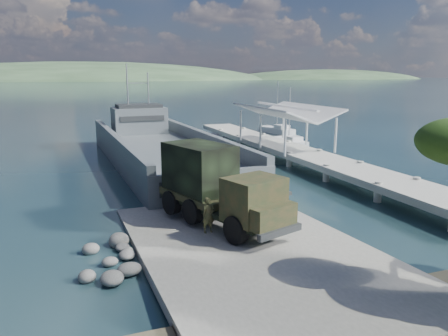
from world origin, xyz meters
TOP-DOWN VIEW (x-y plane):
  - ground at (0.00, 0.00)m, footprint 1400.00×1400.00m
  - boat_ramp at (0.00, -1.00)m, footprint 10.00×18.00m
  - shoreline_rocks at (-6.20, 0.50)m, footprint 3.20×5.60m
  - distant_headlands at (50.00, 560.00)m, footprint 1000.00×240.00m
  - pier at (13.00, 18.77)m, footprint 6.40×44.00m
  - landing_craft at (0.82, 21.63)m, footprint 9.38×34.42m
  - military_truck at (-0.37, 2.76)m, footprint 5.13×9.05m
  - soldier at (-1.63, 0.33)m, footprint 0.67×0.48m
  - sailboat_near at (17.30, 26.50)m, footprint 2.12×5.85m
  - sailboat_far at (20.98, 36.65)m, footprint 3.00×6.35m

SIDE VIEW (x-z plane):
  - ground at x=0.00m, z-range 0.00..0.00m
  - shoreline_rocks at x=-6.20m, z-range -0.45..0.45m
  - distant_headlands at x=50.00m, z-range -24.00..24.00m
  - boat_ramp at x=0.00m, z-range 0.00..0.50m
  - sailboat_near at x=17.30m, z-range -3.12..3.87m
  - sailboat_far at x=20.98m, z-range -3.33..4.12m
  - landing_craft at x=0.82m, z-range -4.25..5.91m
  - soldier at x=-1.63m, z-range 0.50..2.22m
  - pier at x=13.00m, z-range -1.45..4.65m
  - military_truck at x=-0.37m, z-range 0.49..4.52m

